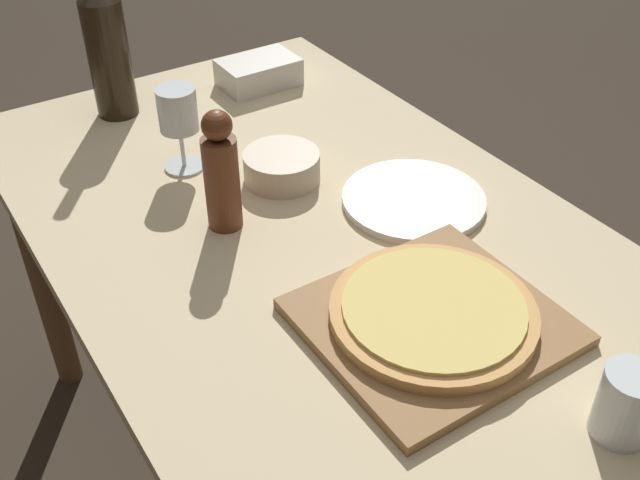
{
  "coord_description": "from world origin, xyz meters",
  "views": [
    {
      "loc": [
        -0.54,
        -0.81,
        1.47
      ],
      "look_at": [
        -0.05,
        -0.07,
        0.8
      ],
      "focal_mm": 42.0,
      "sensor_mm": 36.0,
      "label": 1
    }
  ],
  "objects_px": {
    "pepper_mill": "(221,174)",
    "small_bowl": "(282,167)",
    "wine_bottle": "(107,48)",
    "pizza": "(433,311)",
    "wine_glass": "(178,114)"
  },
  "relations": [
    {
      "from": "pepper_mill",
      "to": "small_bowl",
      "type": "bearing_deg",
      "value": 24.5
    },
    {
      "from": "wine_bottle",
      "to": "pepper_mill",
      "type": "relative_size",
      "value": 1.68
    },
    {
      "from": "pizza",
      "to": "wine_glass",
      "type": "bearing_deg",
      "value": 100.85
    },
    {
      "from": "pizza",
      "to": "wine_glass",
      "type": "distance_m",
      "value": 0.59
    },
    {
      "from": "wine_bottle",
      "to": "wine_glass",
      "type": "bearing_deg",
      "value": -85.17
    },
    {
      "from": "pepper_mill",
      "to": "pizza",
      "type": "bearing_deg",
      "value": -71.04
    },
    {
      "from": "pizza",
      "to": "wine_glass",
      "type": "height_order",
      "value": "wine_glass"
    },
    {
      "from": "pizza",
      "to": "pepper_mill",
      "type": "relative_size",
      "value": 1.38
    },
    {
      "from": "wine_glass",
      "to": "pepper_mill",
      "type": "bearing_deg",
      "value": -95.26
    },
    {
      "from": "wine_glass",
      "to": "small_bowl",
      "type": "xyz_separation_m",
      "value": [
        0.13,
        -0.13,
        -0.08
      ]
    },
    {
      "from": "pepper_mill",
      "to": "small_bowl",
      "type": "relative_size",
      "value": 1.52
    },
    {
      "from": "wine_bottle",
      "to": "small_bowl",
      "type": "distance_m",
      "value": 0.45
    },
    {
      "from": "pepper_mill",
      "to": "small_bowl",
      "type": "distance_m",
      "value": 0.18
    },
    {
      "from": "pepper_mill",
      "to": "wine_glass",
      "type": "height_order",
      "value": "pepper_mill"
    },
    {
      "from": "wine_glass",
      "to": "small_bowl",
      "type": "relative_size",
      "value": 1.15
    }
  ]
}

